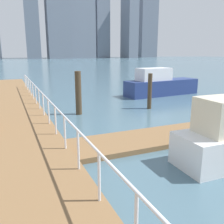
# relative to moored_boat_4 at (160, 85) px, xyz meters

# --- Properties ---
(ground_plane) EXTENTS (300.00, 300.00, 0.00)m
(ground_plane) POSITION_rel_moored_boat_4_xyz_m (-6.58, 3.22, -0.83)
(ground_plane) COLOR #476675
(floating_dock) EXTENTS (12.28, 2.00, 0.18)m
(floating_dock) POSITION_rel_moored_boat_4_xyz_m (-3.94, -8.78, -0.74)
(floating_dock) COLOR olive
(floating_dock) RESTS_ON ground_plane
(boardwalk_railing) EXTENTS (0.06, 27.59, 1.08)m
(boardwalk_railing) POSITION_rel_moored_boat_4_xyz_m (-9.73, -7.73, 0.39)
(boardwalk_railing) COLOR white
(boardwalk_railing) RESTS_ON boardwalk
(dock_piling_3) EXTENTS (0.33, 0.33, 2.37)m
(dock_piling_3) POSITION_rel_moored_boat_4_xyz_m (-7.70, -3.59, 0.35)
(dock_piling_3) COLOR #473826
(dock_piling_3) RESTS_ON ground_plane
(dock_piling_4) EXTENTS (0.25, 0.25, 2.13)m
(dock_piling_4) POSITION_rel_moored_boat_4_xyz_m (-3.37, -3.90, 0.23)
(dock_piling_4) COLOR #473826
(dock_piling_4) RESTS_ON ground_plane
(moored_boat_4) EXTENTS (6.35, 2.19, 2.16)m
(moored_boat_4) POSITION_rel_moored_boat_4_xyz_m (0.00, 0.00, 0.00)
(moored_boat_4) COLOR navy
(moored_boat_4) RESTS_ON ground_plane
(skyline_tower_2) EXTENTS (7.84, 11.26, 53.89)m
(skyline_tower_2) POSITION_rel_moored_boat_4_xyz_m (3.62, 121.43, 26.11)
(skyline_tower_2) COLOR slate
(skyline_tower_2) RESTS_ON ground_plane
(skyline_tower_3) EXTENTS (12.44, 9.54, 51.17)m
(skyline_tower_3) POSITION_rel_moored_boat_4_xyz_m (16.97, 121.37, 24.75)
(skyline_tower_3) COLOR slate
(skyline_tower_3) RESTS_ON ground_plane
(skyline_tower_4) EXTENTS (13.96, 6.35, 38.22)m
(skyline_tower_4) POSITION_rel_moored_boat_4_xyz_m (30.61, 123.29, 18.28)
(skyline_tower_4) COLOR slate
(skyline_tower_4) RESTS_ON ground_plane
(skyline_tower_6) EXTENTS (6.52, 11.63, 39.56)m
(skyline_tower_6) POSITION_rel_moored_boat_4_xyz_m (59.44, 121.84, 18.94)
(skyline_tower_6) COLOR slate
(skyline_tower_6) RESTS_ON ground_plane
(skyline_tower_7) EXTENTS (12.99, 11.97, 39.47)m
(skyline_tower_7) POSITION_rel_moored_boat_4_xyz_m (78.98, 136.20, 18.90)
(skyline_tower_7) COLOR slate
(skyline_tower_7) RESTS_ON ground_plane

